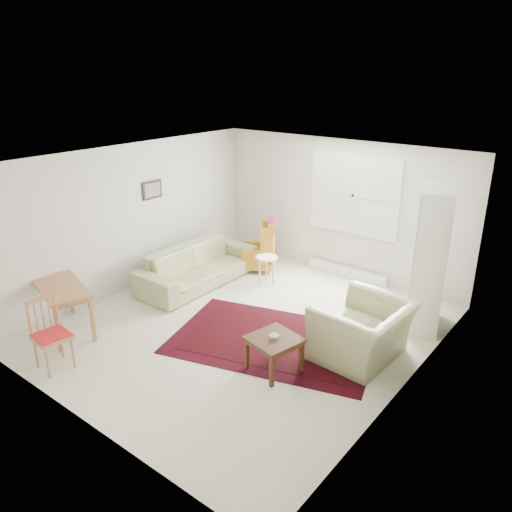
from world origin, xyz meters
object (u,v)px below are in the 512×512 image
Objects in this scene: cabinet at (430,260)px; wingback_chair at (258,245)px; armchair at (363,326)px; stool at (266,270)px; sofa at (198,259)px; desk_chair at (52,335)px; desk at (64,309)px; coffee_table at (274,354)px.

wingback_chair is at bearing 158.04° from cabinet.
armchair is 2.34× the size of stool.
sofa is 3.93m from cabinet.
desk_chair is (-0.54, -3.84, 0.21)m from stool.
desk is (-3.76, -2.05, -0.11)m from armchair.
armchair is 1.54m from cabinet.
desk is (-0.77, -3.63, -0.14)m from wingback_chair.
stool is at bearing 165.83° from cabinet.
stool is (-1.74, 2.15, 0.02)m from coffee_table.
cabinet is 2.23× the size of desk_chair.
cabinet is 5.38m from desk.
cabinet reaches higher than coffee_table.
sofa is 3.12m from desk_chair.
sofa reaches higher than armchair.
stool is at bearing 128.98° from coffee_table.
armchair is 2.75m from stool.
wingback_chair is 4.25m from desk_chair.
desk_chair reaches higher than coffee_table.
wingback_chair reaches higher than desk.
desk is at bearing -111.77° from stool.
sofa is at bearing -93.62° from armchair.
stool reaches higher than coffee_table.
coffee_table is 1.14× the size of stool.
cabinet reaches higher than desk_chair.
armchair is 4.03m from desk_chair.
wingback_chair is (0.44, 1.16, 0.03)m from sofa.
armchair is at bearing -41.89° from desk_chair.
armchair reaches higher than stool.
wingback_chair reaches higher than coffee_table.
desk is at bearing -45.07° from wingback_chair.
coffee_table is 0.62× the size of desk_chair.
stool is (0.52, -0.41, -0.25)m from wingback_chair.
desk_chair is (-3.34, -4.07, -0.59)m from cabinet.
stool is at bearing -1.49° from desk_chair.
wingback_chair is at bearing 131.38° from coffee_table.
sofa is 1.24m from wingback_chair.
sofa is at bearing -54.07° from wingback_chair.
sofa is at bearing 152.57° from coffee_table.
stool is at bearing -111.93° from armchair.
wingback_chair is at bearing -114.51° from armchair.
coffee_table is 0.52× the size of desk.
cabinet reaches higher than sofa.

